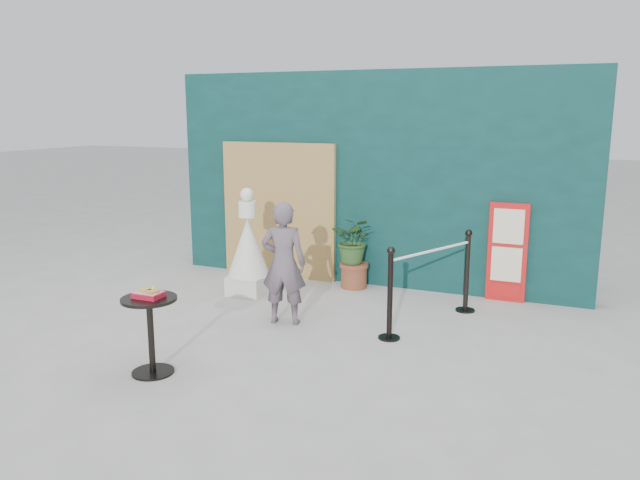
{
  "coord_description": "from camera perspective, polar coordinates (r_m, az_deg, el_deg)",
  "views": [
    {
      "loc": [
        2.71,
        -5.25,
        2.46
      ],
      "look_at": [
        0.0,
        1.2,
        1.0
      ],
      "focal_mm": 35.0,
      "sensor_mm": 36.0,
      "label": 1
    }
  ],
  "objects": [
    {
      "name": "statue",
      "position": [
        8.45,
        -6.57,
        -1.05
      ],
      "size": [
        0.57,
        0.57,
        1.46
      ],
      "color": "silver",
      "rests_on": "ground"
    },
    {
      "name": "bamboo_fence",
      "position": [
        9.28,
        -3.81,
        2.7
      ],
      "size": [
        1.8,
        0.08,
        2.0
      ],
      "primitive_type": "cube",
      "color": "tan",
      "rests_on": "ground"
    },
    {
      "name": "back_wall",
      "position": [
        8.88,
        4.91,
        5.53
      ],
      "size": [
        6.0,
        0.3,
        3.0
      ],
      "primitive_type": "cube",
      "color": "#0A2E2B",
      "rests_on": "ground"
    },
    {
      "name": "food_basket",
      "position": [
        6.03,
        -15.37,
        -4.75
      ],
      "size": [
        0.26,
        0.19,
        0.11
      ],
      "color": "#B01229",
      "rests_on": "cafe_table"
    },
    {
      "name": "planter",
      "position": [
        8.72,
        3.15,
        -0.63
      ],
      "size": [
        0.6,
        0.52,
        1.02
      ],
      "color": "brown",
      "rests_on": "ground"
    },
    {
      "name": "ground",
      "position": [
        6.4,
        -4.25,
        -10.85
      ],
      "size": [
        60.0,
        60.0,
        0.0
      ],
      "primitive_type": "plane",
      "color": "#ADAAA5",
      "rests_on": "ground"
    },
    {
      "name": "stanchion_barrier",
      "position": [
        7.35,
        10.11,
        -3.91
      ],
      "size": [
        0.84,
        1.54,
        1.03
      ],
      "color": "black",
      "rests_on": "ground"
    },
    {
      "name": "woman",
      "position": [
        7.24,
        -3.34,
        -2.14
      ],
      "size": [
        0.59,
        0.45,
        1.44
      ],
      "primitive_type": "imported",
      "rotation": [
        0.0,
        0.0,
        3.35
      ],
      "color": "#61535C",
      "rests_on": "ground"
    },
    {
      "name": "cafe_table",
      "position": [
        6.11,
        -15.26,
        -7.36
      ],
      "size": [
        0.52,
        0.52,
        0.75
      ],
      "color": "black",
      "rests_on": "ground"
    },
    {
      "name": "menu_board",
      "position": [
        8.44,
        16.75,
        -1.11
      ],
      "size": [
        0.5,
        0.07,
        1.3
      ],
      "color": "red",
      "rests_on": "ground"
    }
  ]
}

